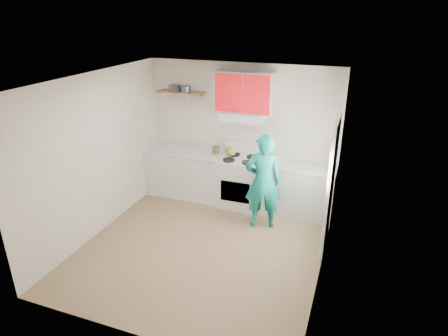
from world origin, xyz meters
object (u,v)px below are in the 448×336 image
at_px(tin, 185,89).
at_px(kettle, 230,151).
at_px(stove, 240,182).
at_px(person, 263,182).
at_px(crock, 216,151).

relative_size(tin, kettle, 0.89).
relative_size(stove, person, 0.56).
bearing_deg(crock, person, -32.93).
height_order(tin, kettle, tin).
distance_m(stove, tin, 1.99).
xyz_separation_m(stove, tin, (-1.13, 0.14, 1.63)).
xyz_separation_m(tin, crock, (0.60, -0.03, -1.11)).
height_order(kettle, person, person).
relative_size(stove, tin, 4.97).
height_order(kettle, crock, kettle).
relative_size(stove, kettle, 4.43).
height_order(tin, person, tin).
distance_m(tin, kettle, 1.41).
relative_size(tin, person, 0.11).
xyz_separation_m(kettle, person, (0.82, -0.71, -0.18)).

